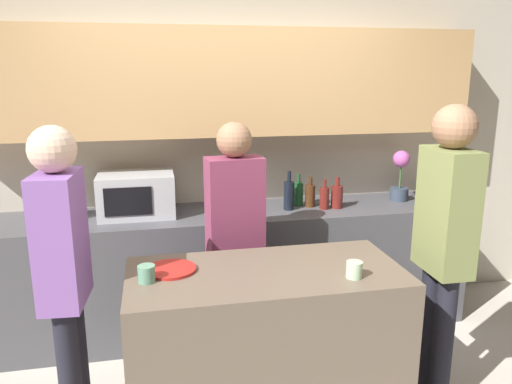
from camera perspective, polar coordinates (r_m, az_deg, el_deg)
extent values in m
cube|color=beige|center=(3.87, -4.29, 5.42)|extent=(6.40, 0.08, 2.70)
cube|color=tan|center=(3.63, -4.00, 12.41)|extent=(3.74, 0.32, 0.75)
cube|color=#4C4C51|center=(3.78, -3.33, -8.91)|extent=(3.60, 0.62, 0.91)
cube|color=brown|center=(2.77, 1.11, -17.76)|extent=(1.40, 0.67, 0.92)
cube|color=#B7BABC|center=(3.60, -13.49, -0.26)|extent=(0.52, 0.38, 0.30)
cube|color=black|center=(3.42, -14.41, -1.07)|extent=(0.31, 0.01, 0.19)
cube|color=silver|center=(3.68, -22.44, -1.59)|extent=(0.26, 0.16, 0.18)
cube|color=black|center=(3.67, -23.33, -0.24)|extent=(0.02, 0.11, 0.01)
cube|color=black|center=(3.65, -21.80, -0.17)|extent=(0.02, 0.11, 0.01)
cylinder|color=#333D4C|center=(4.08, 16.03, -0.22)|extent=(0.14, 0.14, 0.10)
cylinder|color=#38662D|center=(4.05, 16.16, 1.70)|extent=(0.01, 0.01, 0.18)
sphere|color=#B25199|center=(4.03, 16.29, 3.65)|extent=(0.13, 0.13, 0.13)
cylinder|color=black|center=(3.66, 3.79, -0.44)|extent=(0.08, 0.08, 0.21)
cylinder|color=black|center=(3.62, 3.83, 1.77)|extent=(0.03, 0.03, 0.08)
cylinder|color=#194723|center=(3.78, 4.86, -0.23)|extent=(0.07, 0.07, 0.18)
cylinder|color=#194723|center=(3.75, 4.90, 1.59)|extent=(0.03, 0.03, 0.07)
cylinder|color=#472814|center=(3.75, 6.21, -0.45)|extent=(0.07, 0.07, 0.17)
cylinder|color=#472814|center=(3.73, 6.25, 1.26)|extent=(0.03, 0.03, 0.06)
cylinder|color=maroon|center=(3.70, 7.82, -0.71)|extent=(0.07, 0.07, 0.16)
cylinder|color=maroon|center=(3.68, 7.87, 0.98)|extent=(0.02, 0.02, 0.06)
cylinder|color=maroon|center=(3.75, 9.24, -0.56)|extent=(0.09, 0.09, 0.17)
cylinder|color=maroon|center=(3.72, 9.30, 1.17)|extent=(0.03, 0.03, 0.06)
cylinder|color=red|center=(2.59, -9.74, -8.71)|extent=(0.26, 0.26, 0.01)
cylinder|color=#B2D4A8|center=(2.51, 11.16, -8.70)|extent=(0.08, 0.08, 0.08)
cylinder|color=#62997C|center=(2.47, -12.40, -9.11)|extent=(0.08, 0.08, 0.08)
cylinder|color=black|center=(3.32, -0.94, -13.43)|extent=(0.11, 0.11, 0.78)
cylinder|color=black|center=(3.28, -3.69, -13.79)|extent=(0.11, 0.11, 0.78)
cube|color=#7F3350|center=(3.04, -2.43, -1.80)|extent=(0.36, 0.22, 0.62)
sphere|color=#9E7051|center=(2.96, -2.51, 5.98)|extent=(0.21, 0.21, 0.21)
cylinder|color=black|center=(3.06, 20.52, -16.27)|extent=(0.11, 0.11, 0.85)
cylinder|color=black|center=(3.18, 18.99, -14.95)|extent=(0.11, 0.11, 0.85)
cube|color=olive|center=(2.83, 20.97, -2.06)|extent=(0.20, 0.34, 0.67)
sphere|color=#9E7051|center=(2.75, 21.77, 6.97)|extent=(0.23, 0.23, 0.23)
cylinder|color=black|center=(2.91, -19.71, -18.18)|extent=(0.11, 0.11, 0.81)
cylinder|color=black|center=(2.78, -20.44, -19.90)|extent=(0.11, 0.11, 0.81)
cube|color=#8558A7|center=(2.54, -21.40, -5.05)|extent=(0.22, 0.35, 0.64)
sphere|color=beige|center=(2.44, -22.28, 4.55)|extent=(0.22, 0.22, 0.22)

